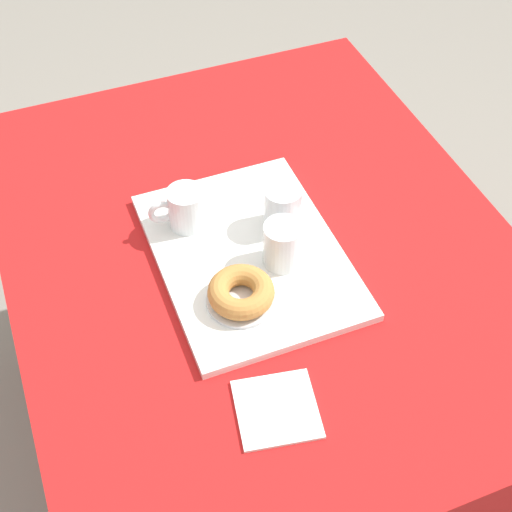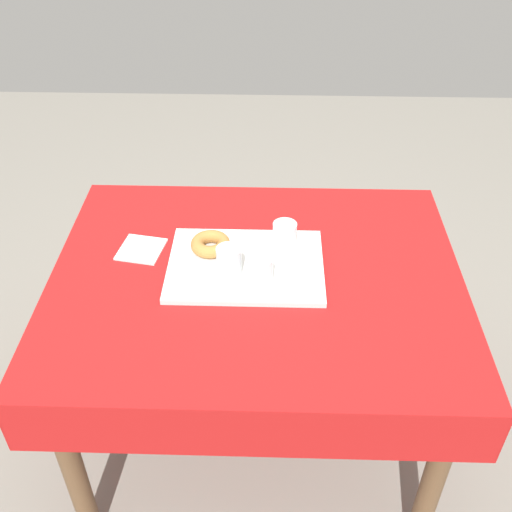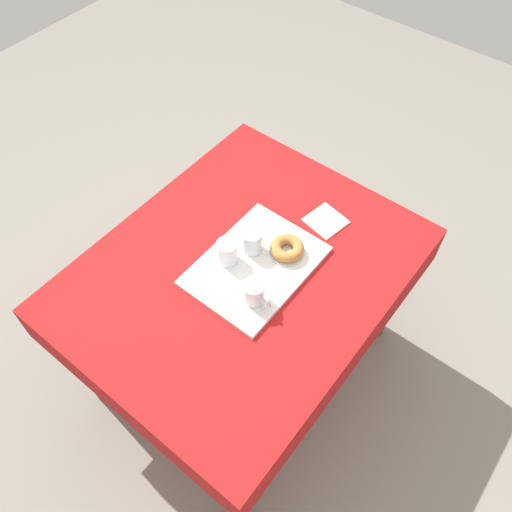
% 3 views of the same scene
% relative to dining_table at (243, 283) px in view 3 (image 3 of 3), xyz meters
% --- Properties ---
extents(ground_plane, '(6.00, 6.00, 0.00)m').
position_rel_dining_table_xyz_m(ground_plane, '(0.00, 0.00, -0.65)').
color(ground_plane, gray).
extents(dining_table, '(1.20, 0.97, 0.74)m').
position_rel_dining_table_xyz_m(dining_table, '(0.00, 0.00, 0.00)').
color(dining_table, red).
rests_on(dining_table, ground).
extents(serving_tray, '(0.46, 0.34, 0.02)m').
position_rel_dining_table_xyz_m(serving_tray, '(-0.03, 0.03, 0.10)').
color(serving_tray, white).
rests_on(serving_tray, dining_table).
extents(tea_mug_left, '(0.07, 0.11, 0.08)m').
position_rel_dining_table_xyz_m(tea_mug_left, '(0.08, 0.12, 0.15)').
color(tea_mug_left, white).
rests_on(tea_mug_left, serving_tray).
extents(water_glass_near, '(0.07, 0.07, 0.09)m').
position_rel_dining_table_xyz_m(water_glass_near, '(0.01, -0.05, 0.15)').
color(water_glass_near, white).
rests_on(water_glass_near, serving_tray).
extents(water_glass_far, '(0.07, 0.07, 0.09)m').
position_rel_dining_table_xyz_m(water_glass_far, '(-0.08, -0.02, 0.15)').
color(water_glass_far, white).
rests_on(water_glass_far, serving_tray).
extents(donut_plate_left, '(0.13, 0.13, 0.01)m').
position_rel_dining_table_xyz_m(donut_plate_left, '(-0.14, 0.09, 0.11)').
color(donut_plate_left, silver).
rests_on(donut_plate_left, serving_tray).
extents(sugar_donut_left, '(0.12, 0.12, 0.04)m').
position_rel_dining_table_xyz_m(sugar_donut_left, '(-0.14, 0.09, 0.14)').
color(sugar_donut_left, '#BC7F3D').
rests_on(sugar_donut_left, donut_plate_left).
extents(paper_napkin, '(0.15, 0.15, 0.01)m').
position_rel_dining_table_xyz_m(paper_napkin, '(-0.36, 0.11, 0.10)').
color(paper_napkin, white).
rests_on(paper_napkin, dining_table).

